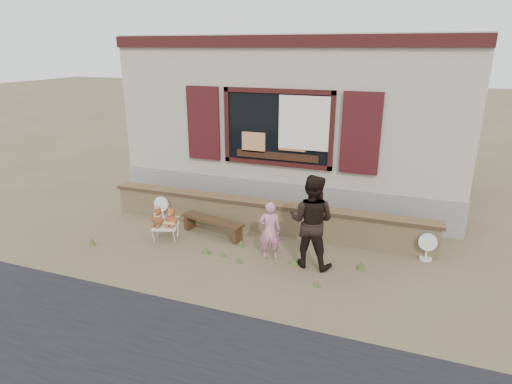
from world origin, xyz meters
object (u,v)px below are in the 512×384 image
at_px(bench, 212,223).
at_px(child, 270,230).
at_px(folding_chair, 165,227).
at_px(teddy_bear_left, 158,216).
at_px(teddy_bear_right, 171,217).
at_px(adult, 311,221).

height_order(bench, child, child).
bearing_deg(child, folding_chair, -18.85).
bearing_deg(teddy_bear_left, folding_chair, 0.00).
height_order(bench, teddy_bear_right, teddy_bear_right).
bearing_deg(teddy_bear_left, child, -18.59).
xyz_separation_m(bench, folding_chair, (-0.81, -0.51, 0.01)).
distance_m(bench, teddy_bear_right, 0.86).
height_order(folding_chair, teddy_bear_right, teddy_bear_right).
xyz_separation_m(bench, adult, (2.20, -0.55, 0.58)).
bearing_deg(teddy_bear_right, child, -21.01).
bearing_deg(adult, bench, -9.38).
xyz_separation_m(folding_chair, teddy_bear_left, (-0.13, -0.05, 0.23)).
relative_size(bench, folding_chair, 2.41).
distance_m(bench, folding_chair, 0.96).
xyz_separation_m(bench, child, (1.43, -0.55, 0.29)).
relative_size(child, adult, 0.65).
relative_size(bench, teddy_bear_left, 3.55).
relative_size(bench, adult, 0.86).
distance_m(bench, child, 1.56).
relative_size(folding_chair, child, 0.55).
relative_size(teddy_bear_left, child, 0.37).
distance_m(folding_chair, adult, 3.07).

